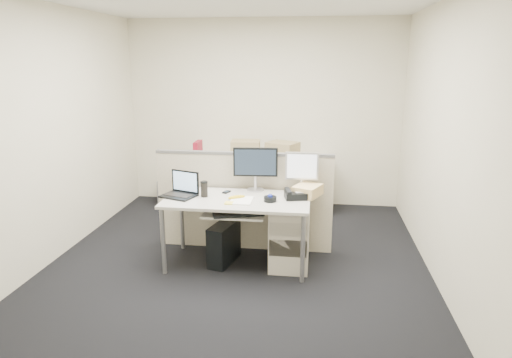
# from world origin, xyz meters

# --- Properties ---
(floor) EXTENTS (4.00, 4.50, 0.01)m
(floor) POSITION_xyz_m (0.00, 0.00, -0.01)
(floor) COLOR black
(floor) RESTS_ON ground
(wall_back) EXTENTS (4.00, 0.02, 2.70)m
(wall_back) POSITION_xyz_m (0.00, 2.25, 1.35)
(wall_back) COLOR beige
(wall_back) RESTS_ON ground
(wall_front) EXTENTS (4.00, 0.02, 2.70)m
(wall_front) POSITION_xyz_m (0.00, -2.25, 1.35)
(wall_front) COLOR beige
(wall_front) RESTS_ON ground
(wall_left) EXTENTS (0.02, 4.50, 2.70)m
(wall_left) POSITION_xyz_m (-2.00, 0.00, 1.35)
(wall_left) COLOR beige
(wall_left) RESTS_ON ground
(wall_right) EXTENTS (0.02, 4.50, 2.70)m
(wall_right) POSITION_xyz_m (2.00, 0.00, 1.35)
(wall_right) COLOR beige
(wall_right) RESTS_ON ground
(desk) EXTENTS (1.50, 0.75, 0.73)m
(desk) POSITION_xyz_m (0.00, 0.00, 0.66)
(desk) COLOR #B9B7AC
(desk) RESTS_ON floor
(keyboard_tray) EXTENTS (0.62, 0.32, 0.02)m
(keyboard_tray) POSITION_xyz_m (0.00, -0.18, 0.62)
(keyboard_tray) COLOR #B9B7AC
(keyboard_tray) RESTS_ON desk
(drawer_pedestal) EXTENTS (0.40, 0.55, 0.65)m
(drawer_pedestal) POSITION_xyz_m (0.55, 0.05, 0.33)
(drawer_pedestal) COLOR beige
(drawer_pedestal) RESTS_ON floor
(cubicle_partition) EXTENTS (2.00, 0.06, 1.10)m
(cubicle_partition) POSITION_xyz_m (0.00, 0.45, 0.55)
(cubicle_partition) COLOR #A99E8A
(cubicle_partition) RESTS_ON floor
(back_counter) EXTENTS (2.00, 0.60, 0.72)m
(back_counter) POSITION_xyz_m (0.00, 1.93, 0.36)
(back_counter) COLOR beige
(back_counter) RESTS_ON floor
(monitor_main) EXTENTS (0.49, 0.22, 0.48)m
(monitor_main) POSITION_xyz_m (0.15, 0.32, 0.97)
(monitor_main) COLOR black
(monitor_main) RESTS_ON desk
(monitor_small) EXTENTS (0.36, 0.19, 0.43)m
(monitor_small) POSITION_xyz_m (0.65, 0.32, 0.95)
(monitor_small) COLOR #B7B7BC
(monitor_small) RESTS_ON desk
(laptop) EXTENTS (0.40, 0.35, 0.25)m
(laptop) POSITION_xyz_m (-0.62, -0.02, 0.86)
(laptop) COLOR black
(laptop) RESTS_ON desk
(trackball) EXTENTS (0.17, 0.17, 0.05)m
(trackball) POSITION_xyz_m (0.35, -0.05, 0.75)
(trackball) COLOR black
(trackball) RESTS_ON desk
(desk_phone) EXTENTS (0.25, 0.22, 0.07)m
(desk_phone) POSITION_xyz_m (0.60, 0.08, 0.76)
(desk_phone) COLOR black
(desk_phone) RESTS_ON desk
(paper_stack) EXTENTS (0.22, 0.28, 0.01)m
(paper_stack) POSITION_xyz_m (0.06, -0.08, 0.74)
(paper_stack) COLOR white
(paper_stack) RESTS_ON desk
(sticky_pad) EXTENTS (0.08, 0.08, 0.01)m
(sticky_pad) POSITION_xyz_m (-0.05, -0.18, 0.74)
(sticky_pad) COLOR #FFE747
(sticky_pad) RESTS_ON desk
(travel_mug) EXTENTS (0.09, 0.09, 0.15)m
(travel_mug) POSITION_xyz_m (-0.35, 0.02, 0.81)
(travel_mug) COLOR black
(travel_mug) RESTS_ON desk
(banana) EXTENTS (0.19, 0.14, 0.04)m
(banana) POSITION_xyz_m (0.00, -0.02, 0.75)
(banana) COLOR yellow
(banana) RESTS_ON desk
(cellphone) EXTENTS (0.08, 0.11, 0.01)m
(cellphone) POSITION_xyz_m (-0.15, 0.20, 0.74)
(cellphone) COLOR black
(cellphone) RESTS_ON desk
(manila_folders) EXTENTS (0.34, 0.37, 0.11)m
(manila_folders) POSITION_xyz_m (0.72, 0.20, 0.79)
(manila_folders) COLOR #DBC279
(manila_folders) RESTS_ON desk
(keyboard) EXTENTS (0.53, 0.33, 0.03)m
(keyboard) POSITION_xyz_m (0.05, -0.22, 0.64)
(keyboard) COLOR black
(keyboard) RESTS_ON keyboard_tray
(pc_tower_desk) EXTENTS (0.30, 0.50, 0.44)m
(pc_tower_desk) POSITION_xyz_m (-0.15, 0.02, 0.22)
(pc_tower_desk) COLOR black
(pc_tower_desk) RESTS_ON floor
(pc_tower_spare_dark) EXTENTS (0.31, 0.49, 0.43)m
(pc_tower_spare_dark) POSITION_xyz_m (-1.22, 1.85, 0.21)
(pc_tower_spare_dark) COLOR black
(pc_tower_spare_dark) RESTS_ON floor
(pc_tower_spare_silver) EXTENTS (0.20, 0.42, 0.38)m
(pc_tower_spare_silver) POSITION_xyz_m (-1.46, 2.00, 0.19)
(pc_tower_spare_silver) COLOR #B7B7BC
(pc_tower_spare_silver) RESTS_ON floor
(cardboard_box_left) EXTENTS (0.42, 0.33, 0.30)m
(cardboard_box_left) POSITION_xyz_m (-0.19, 1.81, 0.87)
(cardboard_box_left) COLOR tan
(cardboard_box_left) RESTS_ON back_counter
(cardboard_box_right) EXTENTS (0.50, 0.46, 0.29)m
(cardboard_box_right) POSITION_xyz_m (0.33, 1.81, 0.86)
(cardboard_box_right) COLOR tan
(cardboard_box_right) RESTS_ON back_counter
(red_binder) EXTENTS (0.07, 0.29, 0.27)m
(red_binder) POSITION_xyz_m (-0.89, 1.83, 0.85)
(red_binder) COLOR maroon
(red_binder) RESTS_ON back_counter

